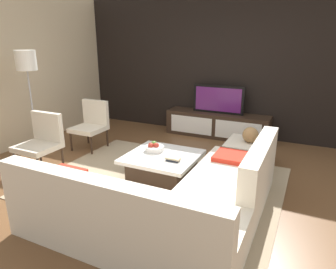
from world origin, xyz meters
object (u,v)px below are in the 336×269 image
(fruit_bowl, at_px, (154,148))
(accent_chair_far, at_px, (92,122))
(media_console, at_px, (217,125))
(coffee_table, at_px, (162,167))
(ottoman, at_px, (249,154))
(accent_chair_near, at_px, (42,139))
(book_stack, at_px, (173,159))
(sectional_couch, at_px, (173,202))
(television, at_px, (218,99))
(floor_lamp, at_px, (27,67))
(decorative_ball, at_px, (250,135))

(fruit_bowl, relative_size, accent_chair_far, 0.32)
(media_console, bearing_deg, coffee_table, -92.49)
(accent_chair_far, bearing_deg, ottoman, -1.76)
(ottoman, bearing_deg, accent_chair_near, -152.96)
(accent_chair_near, xyz_separation_m, ottoman, (2.85, 1.45, -0.29))
(accent_chair_far, distance_m, book_stack, 2.17)
(ottoman, distance_m, book_stack, 1.41)
(media_console, distance_m, book_stack, 2.43)
(coffee_table, relative_size, fruit_bowl, 3.49)
(media_console, height_order, accent_chair_near, accent_chair_near)
(accent_chair_far, bearing_deg, accent_chair_near, -101.49)
(book_stack, bearing_deg, accent_chair_far, 158.33)
(ottoman, xyz_separation_m, book_stack, (-0.79, -1.15, 0.20))
(media_console, xyz_separation_m, accent_chair_far, (-1.89, -1.62, 0.24))
(sectional_couch, bearing_deg, television, 98.84)
(sectional_couch, distance_m, accent_chair_near, 2.51)
(fruit_bowl, xyz_separation_m, accent_chair_far, (-1.61, 0.57, 0.06))
(sectional_couch, bearing_deg, book_stack, 114.98)
(coffee_table, bearing_deg, television, 87.51)
(media_console, bearing_deg, floor_lamp, -137.61)
(fruit_bowl, xyz_separation_m, book_stack, (0.40, -0.23, -0.03))
(decorative_ball, bearing_deg, accent_chair_near, -152.96)
(accent_chair_far, height_order, book_stack, accent_chair_far)
(ottoman, bearing_deg, television, 125.50)
(television, distance_m, coffee_table, 2.37)
(floor_lamp, relative_size, fruit_bowl, 6.31)
(accent_chair_far, distance_m, decorative_ball, 2.82)
(sectional_couch, height_order, accent_chair_far, accent_chair_far)
(coffee_table, height_order, fruit_bowl, fruit_bowl)
(accent_chair_far, height_order, decorative_ball, accent_chair_far)
(accent_chair_near, xyz_separation_m, fruit_bowl, (1.66, 0.53, -0.06))
(decorative_ball, relative_size, book_stack, 1.19)
(sectional_couch, height_order, floor_lamp, floor_lamp)
(ottoman, height_order, decorative_ball, decorative_ball)
(media_console, xyz_separation_m, fruit_bowl, (-0.28, -2.20, 0.18))
(fruit_bowl, bearing_deg, media_console, 82.65)
(coffee_table, height_order, ottoman, ottoman)
(fruit_bowl, bearing_deg, accent_chair_far, 160.37)
(accent_chair_near, bearing_deg, coffee_table, 16.55)
(decorative_ball, bearing_deg, media_console, 125.51)
(media_console, height_order, book_stack, media_console)
(floor_lamp, xyz_separation_m, decorative_ball, (3.45, 1.05, -0.98))
(floor_lamp, height_order, decorative_ball, floor_lamp)
(coffee_table, height_order, floor_lamp, floor_lamp)
(accent_chair_near, distance_m, fruit_bowl, 1.74)
(accent_chair_near, relative_size, floor_lamp, 0.49)
(accent_chair_far, bearing_deg, television, 31.75)
(floor_lamp, height_order, accent_chair_far, floor_lamp)
(sectional_couch, bearing_deg, fruit_bowl, 126.92)
(accent_chair_near, height_order, fruit_bowl, accent_chair_near)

